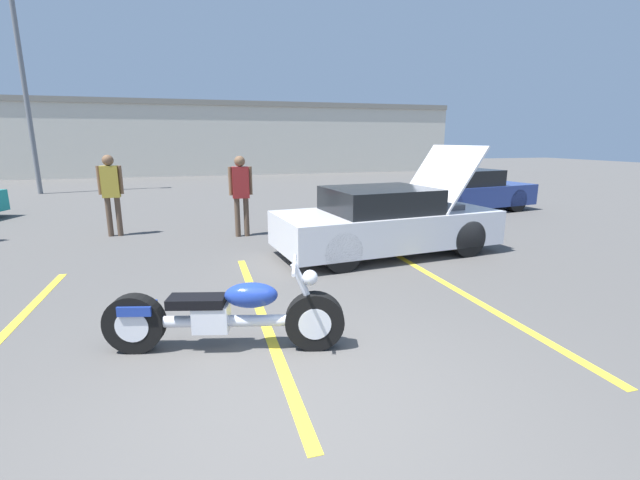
% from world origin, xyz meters
% --- Properties ---
extents(ground_plane, '(80.00, 80.00, 0.00)m').
position_xyz_m(ground_plane, '(0.00, 0.00, 0.00)').
color(ground_plane, '#514F4C').
extents(parking_stripe_middle, '(0.12, 5.11, 0.01)m').
position_xyz_m(parking_stripe_middle, '(0.02, 2.06, 0.00)').
color(parking_stripe_middle, yellow).
rests_on(parking_stripe_middle, ground).
extents(parking_stripe_back, '(0.12, 5.11, 0.01)m').
position_xyz_m(parking_stripe_back, '(2.90, 2.06, 0.00)').
color(parking_stripe_back, yellow).
rests_on(parking_stripe_back, ground).
extents(far_building, '(32.00, 4.20, 4.40)m').
position_xyz_m(far_building, '(0.00, 25.93, 2.34)').
color(far_building, beige).
rests_on(far_building, ground).
extents(light_pole, '(1.21, 0.28, 8.18)m').
position_xyz_m(light_pole, '(-6.73, 16.78, 4.48)').
color(light_pole, slate).
rests_on(light_pole, ground).
extents(motorcycle, '(2.43, 0.92, 0.94)m').
position_xyz_m(motorcycle, '(-0.47, 1.27, 0.38)').
color(motorcycle, black).
rests_on(motorcycle, ground).
extents(show_car_hood_open, '(4.35, 2.21, 2.04)m').
position_xyz_m(show_car_hood_open, '(2.78, 4.41, 0.63)').
color(show_car_hood_open, silver).
rests_on(show_car_hood_open, ground).
extents(parked_car_right_row, '(4.31, 2.35, 1.27)m').
position_xyz_m(parked_car_right_row, '(7.21, 8.34, 0.60)').
color(parked_car_right_row, navy).
rests_on(parked_car_right_row, ground).
extents(spectator_near_motorcycle, '(0.52, 0.24, 1.80)m').
position_xyz_m(spectator_near_motorcycle, '(0.26, 6.67, 1.08)').
color(spectator_near_motorcycle, brown).
rests_on(spectator_near_motorcycle, ground).
extents(spectator_by_show_car, '(0.52, 0.24, 1.82)m').
position_xyz_m(spectator_by_show_car, '(-2.53, 7.50, 1.10)').
color(spectator_by_show_car, brown).
rests_on(spectator_by_show_car, ground).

